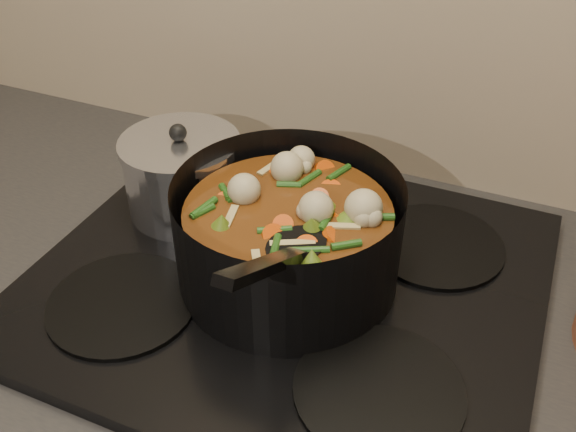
% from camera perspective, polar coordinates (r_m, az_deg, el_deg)
% --- Properties ---
extents(stovetop, '(0.62, 0.54, 0.03)m').
position_cam_1_polar(stovetop, '(0.82, -0.03, -5.63)').
color(stovetop, black).
rests_on(stovetop, counter).
extents(stockpot, '(0.32, 0.39, 0.20)m').
position_cam_1_polar(stockpot, '(0.77, 0.01, -1.86)').
color(stockpot, black).
rests_on(stockpot, stovetop).
extents(saucepan, '(0.17, 0.17, 0.14)m').
position_cam_1_polar(saucepan, '(0.91, -9.33, 3.62)').
color(saucepan, silver).
rests_on(saucepan, stovetop).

